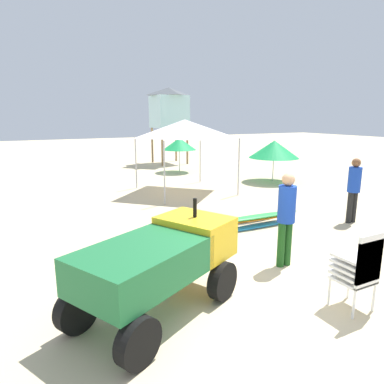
# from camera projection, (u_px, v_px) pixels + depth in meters

# --- Properties ---
(ground) EXTENTS (80.00, 80.00, 0.00)m
(ground) POSITION_uv_depth(u_px,v_px,m) (280.00, 295.00, 5.42)
(ground) COLOR beige
(utility_cart) EXTENTS (2.81, 2.23, 1.50)m
(utility_cart) POSITION_uv_depth(u_px,v_px,m) (162.00, 259.00, 4.86)
(utility_cart) COLOR #1E6B38
(utility_cart) RESTS_ON ground
(stacked_plastic_chairs) EXTENTS (0.48, 0.48, 1.20)m
(stacked_plastic_chairs) POSITION_uv_depth(u_px,v_px,m) (361.00, 266.00, 4.83)
(stacked_plastic_chairs) COLOR white
(stacked_plastic_chairs) RESTS_ON ground
(surfboard_pile) EXTENTS (2.59, 0.54, 0.32)m
(surfboard_pile) POSITION_uv_depth(u_px,v_px,m) (256.00, 221.00, 8.73)
(surfboard_pile) COLOR #268CCC
(surfboard_pile) RESTS_ON ground
(lifeguard_near_left) EXTENTS (0.32, 0.32, 1.69)m
(lifeguard_near_left) POSITION_uv_depth(u_px,v_px,m) (354.00, 186.00, 8.92)
(lifeguard_near_left) COLOR black
(lifeguard_near_left) RESTS_ON ground
(lifeguard_near_center) EXTENTS (0.32, 0.32, 1.76)m
(lifeguard_near_center) POSITION_uv_depth(u_px,v_px,m) (286.00, 213.00, 6.29)
(lifeguard_near_center) COLOR #194C19
(lifeguard_near_center) RESTS_ON ground
(popup_canopy) EXTENTS (2.85, 2.85, 2.62)m
(popup_canopy) POSITION_uv_depth(u_px,v_px,m) (185.00, 129.00, 12.34)
(popup_canopy) COLOR #B2B2B7
(popup_canopy) RESTS_ON ground
(lifeguard_tower) EXTENTS (1.98, 1.98, 4.32)m
(lifeguard_tower) POSITION_uv_depth(u_px,v_px,m) (169.00, 108.00, 19.81)
(lifeguard_tower) COLOR olive
(lifeguard_tower) RESTS_ON ground
(beach_umbrella_left) EXTENTS (2.09, 2.09, 1.74)m
(beach_umbrella_left) POSITION_uv_depth(u_px,v_px,m) (274.00, 149.00, 14.51)
(beach_umbrella_left) COLOR beige
(beach_umbrella_left) RESTS_ON ground
(beach_umbrella_mid) EXTENTS (1.66, 1.66, 1.69)m
(beach_umbrella_mid) POSITION_uv_depth(u_px,v_px,m) (179.00, 144.00, 17.01)
(beach_umbrella_mid) COLOR beige
(beach_umbrella_mid) RESTS_ON ground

